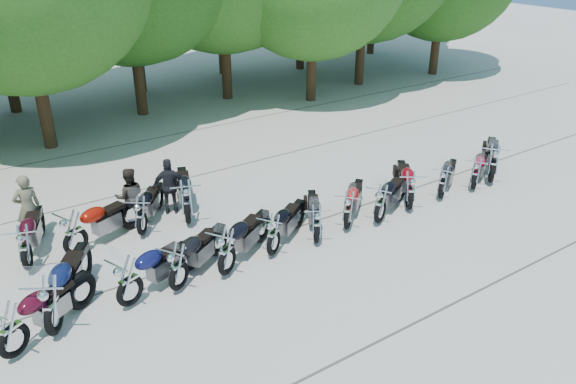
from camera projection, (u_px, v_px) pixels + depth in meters
ground at (323, 256)px, 13.35m from camera, size 90.00×90.00×0.00m
motorcycle_0 at (11, 329)px, 9.93m from camera, size 2.35×1.80×1.31m
motorcycle_1 at (51, 304)px, 10.48m from camera, size 2.03×2.59×1.45m
motorcycle_2 at (129, 280)px, 11.29m from camera, size 2.43×1.48×1.32m
motorcycle_3 at (178, 266)px, 11.81m from camera, size 2.29×1.79×1.28m
motorcycle_4 at (226, 250)px, 12.31m from camera, size 2.39×1.86×1.34m
motorcycle_5 at (273, 234)px, 13.08m from camera, size 2.18×1.75×1.23m
motorcycle_6 at (316, 223)px, 13.61m from camera, size 1.65×2.10×1.18m
motorcycle_7 at (348, 209)px, 14.22m from camera, size 2.06×1.88×1.21m
motorcycle_8 at (381, 203)px, 14.50m from camera, size 2.31×1.60×1.26m
motorcycle_9 at (410, 189)px, 15.19m from camera, size 1.93×2.26×1.30m
motorcycle_10 at (443, 182)px, 15.83m from camera, size 2.06×1.57×1.15m
motorcycle_11 at (476, 173)px, 16.37m from camera, size 2.11×1.55×1.16m
motorcycle_12 at (493, 162)px, 16.75m from camera, size 2.44×2.18×1.43m
motorcycle_13 at (25, 246)px, 12.49m from camera, size 1.47×2.41×1.31m
motorcycle_14 at (74, 232)px, 13.06m from camera, size 2.45×1.52×1.33m
motorcycle_15 at (141, 215)px, 13.95m from camera, size 1.83×2.13×1.23m
motorcycle_16 at (186, 201)px, 14.44m from camera, size 1.61×2.61×1.42m
rider_0 at (28, 207)px, 13.77m from camera, size 0.66×0.46×1.72m
rider_1 at (130, 197)px, 14.45m from camera, size 0.91×0.80×1.58m
rider_2 at (170, 186)px, 15.03m from camera, size 1.00×0.71×1.58m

